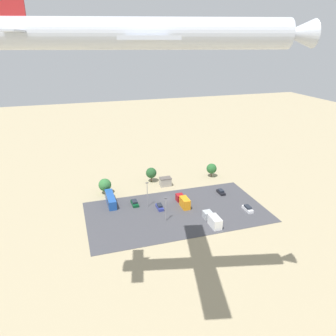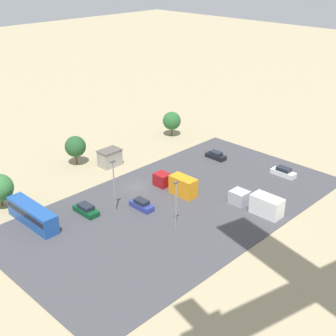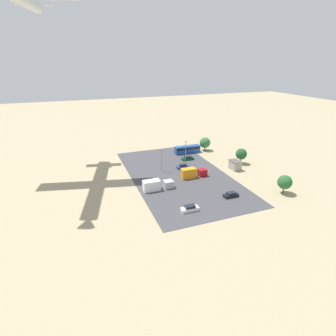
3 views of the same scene
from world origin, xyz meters
The scene contains 14 objects.
ground_plane centered at (0.00, 0.00, 0.00)m, with size 400.00×400.00×0.00m, color tan.
parking_lot_surface centered at (0.00, 10.10, 0.04)m, with size 57.42×31.10×0.08m.
shed_building centered at (-2.51, -10.58, 1.66)m, with size 4.34×3.08×3.29m.
bus centered at (19.52, -2.10, 1.73)m, with size 2.54×10.80×3.06m.
parked_car_0 centered at (11.97, 1.20, 0.72)m, with size 1.97×4.72×1.54m.
parked_car_1 centered at (-22.32, 16.14, 0.74)m, with size 1.81×4.69×1.58m.
parked_car_2 centered at (-19.60, 2.11, 0.70)m, with size 1.77×4.29×1.48m.
parked_car_3 centered at (4.70, 6.41, 0.75)m, with size 1.72×4.33×1.60m.
parked_truck_0 centered at (-7.88, 20.45, 1.52)m, with size 2.58×9.22×3.16m.
parked_truck_1 centered at (-3.54, 6.54, 1.58)m, with size 2.35×8.82×3.28m.
tree_near_shed centered at (1.67, -15.83, 3.73)m, with size 4.12×4.12×5.80m.
tree_apron_mid centered at (-22.86, -13.48, 3.51)m, with size 4.09×4.09×5.57m.
light_pole_lot_centre centered at (8.16, 3.88, 4.91)m, with size 0.90×0.28×8.80m.
light_pole_lot_edge centered at (5.02, 14.39, 4.40)m, with size 0.90×0.28×7.78m.
Camera 2 is at (49.06, 56.02, 38.15)m, focal length 50.00 mm.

